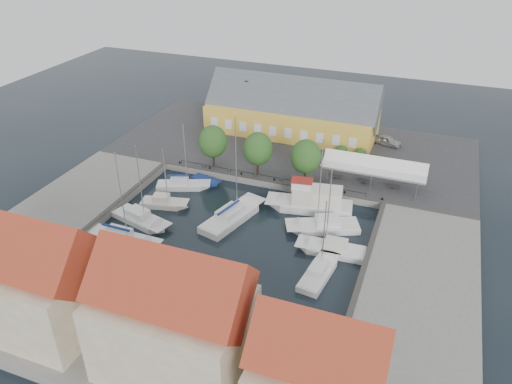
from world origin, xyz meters
TOP-DOWN VIEW (x-y plane):
  - ground at (0.00, 0.00)m, footprint 140.00×140.00m
  - north_quay at (0.00, 23.00)m, footprint 56.00×26.00m
  - west_quay at (-22.00, -2.00)m, footprint 12.00×24.00m
  - east_quay at (22.00, -2.00)m, footprint 12.00×24.00m
  - south_bank at (0.00, -21.00)m, footprint 56.00×14.00m
  - quay_edge_fittings at (0.02, 4.75)m, footprint 56.00×24.72m
  - warehouse at (-2.60, 28.36)m, footprint 28.56×14.00m
  - tent_canopy at (14.00, 14.50)m, footprint 14.00×4.00m
  - quay_trees at (-2.00, 12.00)m, footprint 18.20×4.20m
  - car_silver at (14.08, 28.58)m, footprint 4.85×3.04m
  - car_red at (-3.86, 19.18)m, footprint 1.32×3.73m
  - center_sailboat at (-1.25, 0.75)m, footprint 5.67×10.81m
  - trawler at (7.59, 6.82)m, footprint 11.73×5.14m
  - east_boat_a at (10.20, 2.91)m, footprint 9.44×6.36m
  - east_boat_b at (12.22, -1.39)m, footprint 8.19×3.01m
  - east_boat_c at (11.82, -6.16)m, footprint 3.23×7.66m
  - west_boat_a at (-11.12, 5.85)m, footprint 7.79×4.77m
  - west_boat_b at (-11.09, 0.64)m, footprint 6.60×3.50m
  - west_boat_c at (-11.88, -3.77)m, footprint 8.74×4.75m
  - west_boat_d at (-11.58, -8.36)m, footprint 9.62×3.04m
  - launch_sw at (-13.41, -12.16)m, footprint 5.39×3.49m
  - launch_nw at (-8.78, 8.57)m, footprint 4.81×2.88m
  - townhouses at (1.93, -23.24)m, footprint 36.30×8.50m

SIDE VIEW (x-z plane):
  - ground at x=0.00m, z-range 0.00..0.00m
  - launch_nw at x=-8.78m, z-range -0.35..0.53m
  - launch_sw at x=-13.41m, z-range -0.40..0.58m
  - east_boat_c at x=11.82m, z-range -4.58..5.10m
  - west_boat_b at x=-11.09m, z-range -4.23..4.75m
  - east_boat_b at x=12.22m, z-range -5.25..5.77m
  - west_boat_c at x=-11.88m, z-range -5.43..5.95m
  - east_boat_a at x=10.20m, z-range -6.11..6.64m
  - west_boat_d at x=-11.58m, z-range -6.02..6.56m
  - west_boat_a at x=-11.12m, z-range -4.85..5.40m
  - center_sailboat at x=-1.25m, z-range -6.72..7.45m
  - north_quay at x=0.00m, z-range 0.00..1.00m
  - west_quay at x=-22.00m, z-range 0.00..1.00m
  - east_quay at x=22.00m, z-range 0.00..1.00m
  - south_bank at x=0.00m, z-range 0.00..1.00m
  - trawler at x=7.59m, z-range -1.48..3.52m
  - quay_edge_fittings at x=0.02m, z-range 0.86..1.26m
  - car_red at x=-3.86m, z-range 1.00..2.23m
  - car_silver at x=14.08m, z-range 1.00..2.54m
  - tent_canopy at x=14.00m, z-range 2.27..5.10m
  - warehouse at x=-2.60m, z-range -0.35..9.20m
  - quay_trees at x=-2.00m, z-range 1.73..8.03m
  - townhouses at x=1.93m, z-range -0.18..11.82m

